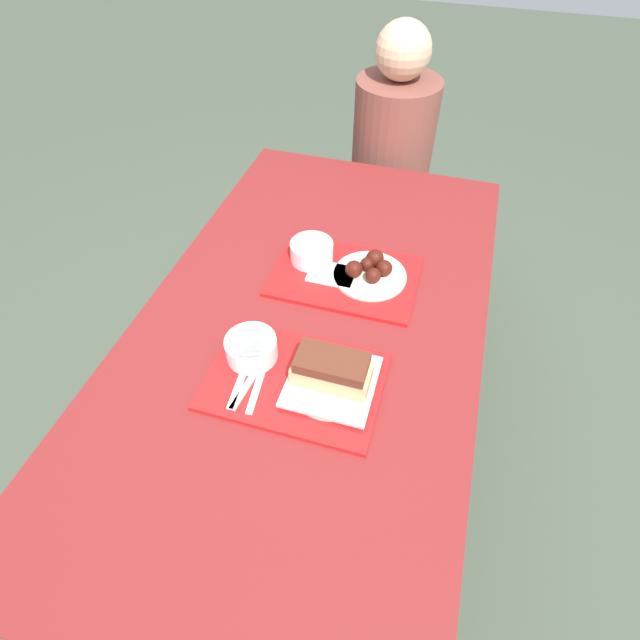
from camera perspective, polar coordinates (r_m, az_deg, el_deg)
The scene contains 15 objects.
ground_plane at distance 1.95m, azimuth -0.86°, elevation -15.55°, with size 12.00×12.00×0.00m, color #424C3D.
picnic_table at distance 1.39m, azimuth -1.16°, elevation -2.76°, with size 0.90×1.67×0.76m.
picnic_bench_far at distance 2.34m, azimuth 6.85°, elevation 11.94°, with size 0.86×0.28×0.47m.
tray_near at distance 1.19m, azimuth -2.93°, elevation -6.97°, with size 0.41×0.29×0.01m.
tray_far at distance 1.44m, azimuth 2.87°, elevation 5.03°, with size 0.41×0.29×0.01m.
bowl_coleslaw_near at distance 1.22m, azimuth -7.87°, elevation -3.10°, with size 0.13×0.13×0.06m.
brisket_sandwich_plate at distance 1.15m, azimuth 1.35°, elevation -6.24°, with size 0.20×0.20×0.10m.
plastic_fork_near at distance 1.19m, azimuth -8.04°, elevation -6.94°, with size 0.03×0.17×0.00m.
plastic_knife_near at distance 1.18m, azimuth -7.05°, elevation -7.20°, with size 0.04×0.17×0.00m.
plastic_spoon_near at distance 1.20m, azimuth -9.01°, elevation -6.68°, with size 0.03×0.17×0.00m.
condiment_packet at distance 1.22m, azimuth -1.74°, elevation -4.45°, with size 0.04×0.03×0.01m.
bowl_coleslaw_far at distance 1.47m, azimuth -0.96°, elevation 7.94°, with size 0.13×0.13×0.06m.
wings_plate_far at distance 1.43m, azimuth 5.76°, elevation 5.69°, with size 0.21×0.21×0.06m.
napkin_far at distance 1.43m, azimuth 1.34°, elevation 5.27°, with size 0.13×0.09×0.01m.
person_seated_across at distance 2.15m, azimuth 8.42°, elevation 20.20°, with size 0.33×0.33×0.72m.
Camera 1 is at (0.28, -0.85, 1.73)m, focal length 28.00 mm.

